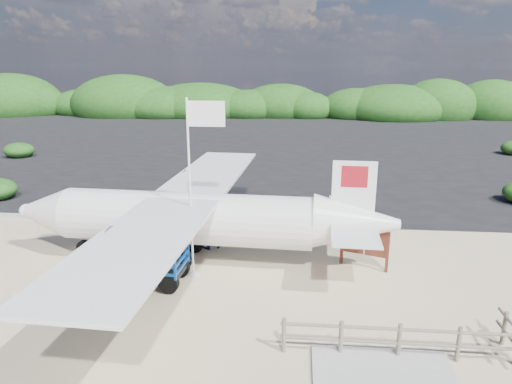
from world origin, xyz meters
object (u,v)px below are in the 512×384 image
at_px(crew_a, 241,221).
at_px(flagpole, 194,275).
at_px(baggage_cart, 144,282).
at_px(signboard, 363,268).
at_px(aircraft_large, 401,167).
at_px(crew_b, 209,226).
at_px(crew_c, 239,222).

bearing_deg(crew_a, flagpole, 54.74).
relative_size(baggage_cart, signboard, 1.64).
bearing_deg(crew_a, aircraft_large, -140.94).
xyz_separation_m(baggage_cart, signboard, (7.91, 1.95, 0.00)).
bearing_deg(signboard, flagpole, -147.89).
height_order(crew_b, aircraft_large, aircraft_large).
relative_size(baggage_cart, flagpole, 0.50).
height_order(flagpole, crew_a, flagpole).
height_order(crew_c, aircraft_large, aircraft_large).
bearing_deg(crew_b, aircraft_large, -148.05).
bearing_deg(baggage_cart, signboard, 17.27).
relative_size(flagpole, aircraft_large, 0.36).
bearing_deg(flagpole, crew_a, 72.48).
relative_size(baggage_cart, aircraft_large, 0.18).
bearing_deg(flagpole, crew_b, 88.12).
distance_m(signboard, crew_a, 5.80).
bearing_deg(signboard, crew_c, 176.76).
distance_m(flagpole, crew_b, 2.80).
bearing_deg(aircraft_large, baggage_cart, 60.07).
bearing_deg(crew_c, baggage_cart, 50.26).
relative_size(crew_b, aircraft_large, 0.11).
bearing_deg(crew_c, aircraft_large, -127.96).
distance_m(crew_a, crew_b, 1.82).
bearing_deg(signboard, aircraft_large, 95.28).
xyz_separation_m(flagpole, aircraft_large, (11.57, 19.75, 0.00)).
height_order(baggage_cart, flagpole, flagpole).
xyz_separation_m(crew_c, aircraft_large, (10.31, 16.25, -0.90)).
xyz_separation_m(flagpole, crew_c, (1.26, 3.50, 0.90)).
distance_m(crew_a, aircraft_large, 18.84).
bearing_deg(aircraft_large, crew_a, 59.64).
distance_m(baggage_cart, signboard, 8.15).
xyz_separation_m(baggage_cart, crew_b, (1.70, 3.35, 0.99)).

